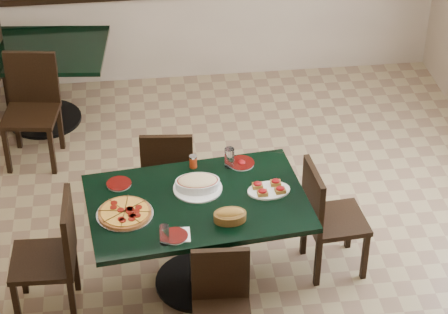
{
  "coord_description": "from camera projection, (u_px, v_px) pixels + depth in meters",
  "views": [
    {
      "loc": [
        -0.53,
        -4.96,
        4.34
      ],
      "look_at": [
        0.08,
        0.0,
        0.89
      ],
      "focal_mm": 70.0,
      "sensor_mm": 36.0,
      "label": 1
    }
  ],
  "objects": [
    {
      "name": "water_glass_b",
      "position": [
        164.0,
        235.0,
        5.49
      ],
      "size": [
        0.06,
        0.06,
        0.13
      ],
      "primitive_type": "cylinder",
      "color": "silver",
      "rests_on": "main_table"
    },
    {
      "name": "pepperoni_pizza",
      "position": [
        125.0,
        213.0,
        5.75
      ],
      "size": [
        0.38,
        0.38,
        0.04
      ],
      "rotation": [
        0.0,
        0.0,
        -0.17
      ],
      "color": "#BABBC1",
      "rests_on": "main_table"
    },
    {
      "name": "back_table",
      "position": [
        39.0,
        71.0,
        7.83
      ],
      "size": [
        1.32,
        1.02,
        0.75
      ],
      "rotation": [
        0.0,
        0.0,
        -0.11
      ],
      "color": "black",
      "rests_on": "floor"
    },
    {
      "name": "napkin_setting",
      "position": [
        179.0,
        235.0,
        5.59
      ],
      "size": [
        0.15,
        0.15,
        0.01
      ],
      "rotation": [
        0.0,
        0.0,
        -0.03
      ],
      "color": "white",
      "rests_on": "main_table"
    },
    {
      "name": "chair_near",
      "position": [
        221.0,
        302.0,
        5.53
      ],
      "size": [
        0.39,
        0.39,
        0.79
      ],
      "rotation": [
        0.0,
        0.0,
        -0.06
      ],
      "color": "black",
      "rests_on": "floor"
    },
    {
      "name": "pepper_shaker",
      "position": [
        193.0,
        161.0,
        6.19
      ],
      "size": [
        0.06,
        0.06,
        0.1
      ],
      "color": "#AD3B12",
      "rests_on": "main_table"
    },
    {
      "name": "side_plate_far_l",
      "position": [
        119.0,
        184.0,
        6.03
      ],
      "size": [
        0.17,
        0.17,
        0.02
      ],
      "rotation": [
        0.0,
        0.0,
        -0.14
      ],
      "color": "silver",
      "rests_on": "main_table"
    },
    {
      "name": "chair_right",
      "position": [
        326.0,
        214.0,
        6.18
      ],
      "size": [
        0.45,
        0.45,
        0.88
      ],
      "rotation": [
        0.0,
        0.0,
        1.66
      ],
      "color": "black",
      "rests_on": "floor"
    },
    {
      "name": "room_shell",
      "position": [
        309.0,
        8.0,
        7.42
      ],
      "size": [
        5.5,
        5.5,
        5.5
      ],
      "color": "silver",
      "rests_on": "floor"
    },
    {
      "name": "water_glass_a",
      "position": [
        229.0,
        158.0,
        6.18
      ],
      "size": [
        0.07,
        0.07,
        0.15
      ],
      "primitive_type": "cylinder",
      "color": "silver",
      "rests_on": "main_table"
    },
    {
      "name": "floor",
      "position": [
        214.0,
        255.0,
        6.57
      ],
      "size": [
        5.5,
        5.5,
        0.0
      ],
      "primitive_type": "plane",
      "color": "olive",
      "rests_on": "ground"
    },
    {
      "name": "chair_left",
      "position": [
        55.0,
        252.0,
        5.81
      ],
      "size": [
        0.45,
        0.45,
        0.92
      ],
      "rotation": [
        0.0,
        0.0,
        -1.61
      ],
      "color": "black",
      "rests_on": "floor"
    },
    {
      "name": "bruschetta_platter",
      "position": [
        269.0,
        189.0,
        5.96
      ],
      "size": [
        0.31,
        0.23,
        0.05
      ],
      "rotation": [
        0.0,
        0.0,
        0.08
      ],
      "color": "silver",
      "rests_on": "main_table"
    },
    {
      "name": "bread_basket",
      "position": [
        230.0,
        215.0,
        5.69
      ],
      "size": [
        0.22,
        0.15,
        0.09
      ],
      "rotation": [
        0.0,
        0.0,
        0.02
      ],
      "color": "brown",
      "rests_on": "main_table"
    },
    {
      "name": "back_chair_near",
      "position": [
        32.0,
        102.0,
        7.37
      ],
      "size": [
        0.51,
        0.51,
        0.95
      ],
      "rotation": [
        0.0,
        0.0,
        -0.15
      ],
      "color": "black",
      "rests_on": "floor"
    },
    {
      "name": "main_table",
      "position": [
        198.0,
        222.0,
        5.99
      ],
      "size": [
        1.56,
        1.1,
        0.75
      ],
      "rotation": [
        0.0,
        0.0,
        0.11
      ],
      "color": "black",
      "rests_on": "floor"
    },
    {
      "name": "side_plate_far_r",
      "position": [
        241.0,
        163.0,
        6.24
      ],
      "size": [
        0.19,
        0.19,
        0.03
      ],
      "rotation": [
        0.0,
        0.0,
        -0.15
      ],
      "color": "silver",
      "rests_on": "main_table"
    },
    {
      "name": "chair_far",
      "position": [
        168.0,
        170.0,
        6.68
      ],
      "size": [
        0.43,
        0.43,
        0.84
      ],
      "rotation": [
        0.0,
        0.0,
        3.04
      ],
      "color": "black",
      "rests_on": "floor"
    },
    {
      "name": "lasagna_casserole",
      "position": [
        198.0,
        184.0,
        5.97
      ],
      "size": [
        0.34,
        0.34,
        0.09
      ],
      "rotation": [
        0.0,
        0.0,
        -0.04
      ],
      "color": "silver",
      "rests_on": "main_table"
    },
    {
      "name": "side_plate_near",
      "position": [
        175.0,
        236.0,
        5.57
      ],
      "size": [
        0.17,
        0.17,
        0.02
      ],
      "rotation": [
        0.0,
        0.0,
        0.01
      ],
      "color": "silver",
      "rests_on": "main_table"
    }
  ]
}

